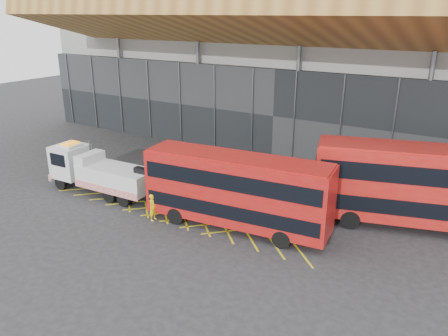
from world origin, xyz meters
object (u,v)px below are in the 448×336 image
Objects in this scene: recovery_truck at (98,172)px; bus_towed at (236,189)px; worker at (153,207)px; bus_second at (423,184)px.

bus_towed is (11.31, 0.45, 0.95)m from recovery_truck.
worker is at bearing -165.58° from bus_towed.
bus_second reaches higher than worker.
bus_towed is 11.18m from bus_second.
recovery_truck is at bearing 71.82° from worker.
worker is at bearing -167.71° from bus_second.
bus_towed is at bearing 0.02° from recovery_truck.
bus_towed reaches higher than worker.
worker is at bearing -14.96° from recovery_truck.
worker is (-14.51, -7.76, -1.97)m from bus_second.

